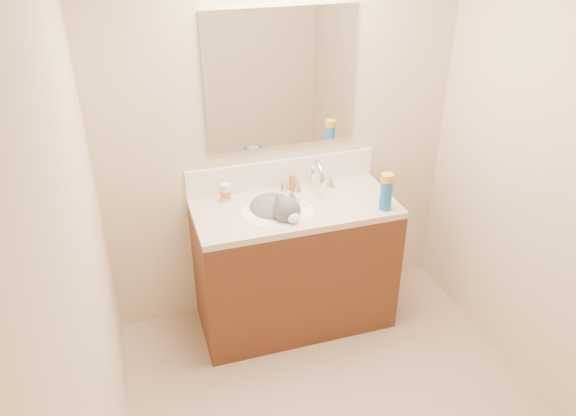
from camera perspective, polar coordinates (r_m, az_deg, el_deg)
room_shell at (r=2.22m, az=8.69°, el=2.65°), size 2.24×2.54×2.52m
vanity_cabinet at (r=3.55m, az=0.69°, el=-6.09°), size 1.20×0.55×0.82m
counter_slab at (r=3.32m, az=0.73°, el=-0.04°), size 1.20×0.55×0.04m
basin at (r=3.29m, az=-1.10°, el=-1.36°), size 0.45×0.36×0.14m
faucet at (r=3.43m, az=2.89°, el=3.02°), size 0.28×0.20×0.21m
cat at (r=3.28m, az=-1.24°, el=-0.50°), size 0.41×0.45×0.33m
backsplash at (r=3.49m, az=-0.60°, el=3.57°), size 1.20×0.02×0.18m
mirror at (r=3.27m, az=-0.66°, el=12.90°), size 0.90×0.02×0.80m
pill_bottle at (r=3.35m, az=-6.34°, el=1.58°), size 0.06×0.06×0.11m
pill_label at (r=3.36m, az=-6.33°, el=1.45°), size 0.07×0.07×0.04m
silver_jar at (r=3.45m, az=-0.46°, el=2.15°), size 0.05×0.05×0.06m
amber_bottle at (r=3.46m, az=0.44°, el=2.64°), size 0.04×0.04×0.10m
toothbrush at (r=3.36m, az=1.14°, el=0.84°), size 0.03×0.16×0.01m
toothbrush_head at (r=3.36m, az=1.14°, el=0.88°), size 0.02×0.03×0.02m
spray_can at (r=3.27m, az=9.91°, el=1.41°), size 0.07×0.07×0.19m
spray_cap at (r=3.23m, az=10.07°, el=3.05°), size 0.07×0.07×0.04m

